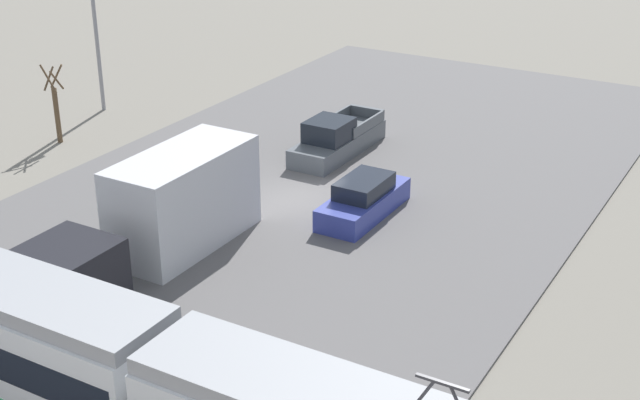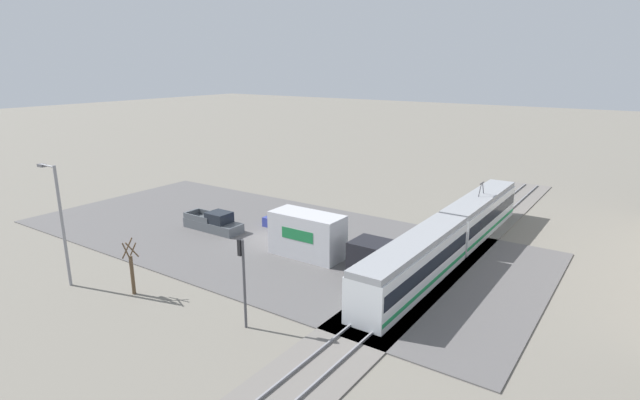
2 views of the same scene
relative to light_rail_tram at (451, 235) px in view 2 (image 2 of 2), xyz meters
The scene contains 10 objects.
ground_plane 15.60m from the light_rail_tram, 72.12° to the right, with size 320.00×320.00×0.00m, color slate.
road_surface 15.59m from the light_rail_tram, 72.12° to the right, with size 21.05×45.65×0.08m.
rail_bed 5.04m from the light_rail_tram, ahead, with size 67.75×4.40×0.22m.
light_rail_tram is the anchor object (origin of this frame).
box_truck 10.18m from the light_rail_tram, 50.30° to the right, with size 2.59×9.99×3.45m.
pickup_truck 20.81m from the light_rail_tram, 72.60° to the right, with size 1.91×5.89×1.80m.
sedan_car_0 14.76m from the light_rail_tram, 81.84° to the right, with size 1.77×4.74×1.51m.
traffic_light_pole 18.40m from the light_rail_tram, 18.35° to the right, with size 0.28×0.47×5.34m.
street_tree 23.54m from the light_rail_tram, 38.81° to the right, with size 0.91×0.76×3.78m.
street_lamp_near_crossing 28.22m from the light_rail_tram, 44.60° to the right, with size 0.36×1.95×8.37m.
Camera 2 is at (31.47, 27.16, 14.64)m, focal length 28.00 mm.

